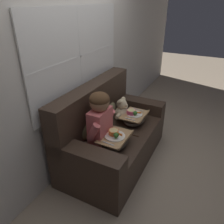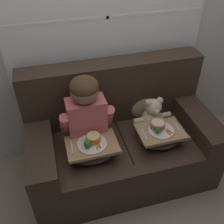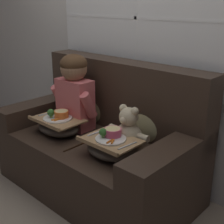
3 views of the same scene
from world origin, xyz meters
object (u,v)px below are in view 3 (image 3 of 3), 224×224
object	(u,v)px
couch	(102,146)
lap_tray_child	(58,125)
teddy_bear	(128,130)
throw_pillow_behind_teddy	(145,120)
lap_tray_teddy	(111,146)
child_figure	(74,88)
throw_pillow_behind_child	(93,104)

from	to	relation	value
couch	lap_tray_child	bearing A→B (deg)	-144.46
teddy_bear	couch	bearing A→B (deg)	175.13
throw_pillow_behind_teddy	lap_tray_teddy	distance (m)	0.40
child_figure	lap_tray_teddy	bearing A→B (deg)	-17.69
lap_tray_child	lap_tray_teddy	distance (m)	0.59
throw_pillow_behind_teddy	lap_tray_teddy	world-z (taller)	throw_pillow_behind_teddy
child_figure	teddy_bear	bearing A→B (deg)	-0.33
throw_pillow_behind_teddy	teddy_bear	bearing A→B (deg)	-89.96
throw_pillow_behind_child	teddy_bear	bearing A→B (deg)	-19.26
throw_pillow_behind_child	child_figure	size ratio (longest dim) A/B	0.57
throw_pillow_behind_teddy	lap_tray_child	distance (m)	0.72
couch	throw_pillow_behind_child	world-z (taller)	couch
couch	lap_tray_teddy	size ratio (longest dim) A/B	4.17
child_figure	lap_tray_teddy	world-z (taller)	child_figure
throw_pillow_behind_child	lap_tray_teddy	bearing A→B (deg)	-33.57
couch	child_figure	bearing A→B (deg)	-175.78
throw_pillow_behind_child	lap_tray_child	distance (m)	0.40
throw_pillow_behind_teddy	teddy_bear	distance (m)	0.21
throw_pillow_behind_teddy	lap_tray_child	xyz separation A→B (m)	(-0.59, -0.39, -0.09)
lap_tray_teddy	throw_pillow_behind_child	bearing A→B (deg)	146.43
throw_pillow_behind_child	lap_tray_teddy	world-z (taller)	throw_pillow_behind_child
couch	lap_tray_teddy	distance (m)	0.40
couch	throw_pillow_behind_teddy	bearing A→B (deg)	31.54
throw_pillow_behind_child	child_figure	distance (m)	0.27
couch	child_figure	xyz separation A→B (m)	(-0.30, -0.02, 0.45)
child_figure	lap_tray_child	distance (m)	0.33
couch	throw_pillow_behind_child	distance (m)	0.44
couch	lap_tray_teddy	xyz separation A→B (m)	(0.30, -0.21, 0.17)
child_figure	couch	bearing A→B (deg)	4.22
teddy_bear	throw_pillow_behind_child	bearing A→B (deg)	160.74
couch	throw_pillow_behind_child	xyz separation A→B (m)	(-0.30, 0.18, 0.26)
throw_pillow_behind_teddy	teddy_bear	world-z (taller)	throw_pillow_behind_teddy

